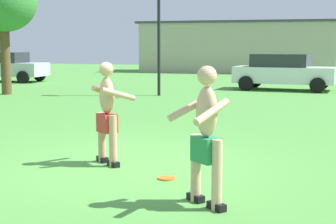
# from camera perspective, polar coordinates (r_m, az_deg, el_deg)

# --- Properties ---
(ground_plane) EXTENTS (80.00, 80.00, 0.00)m
(ground_plane) POSITION_cam_1_polar(r_m,az_deg,el_deg) (8.57, -4.40, -5.90)
(ground_plane) COLOR #4C8E3D
(player_near) EXTENTS (0.76, 0.81, 1.71)m
(player_near) POSITION_cam_1_polar(r_m,az_deg,el_deg) (8.48, -6.82, 0.13)
(player_near) COLOR black
(player_near) RESTS_ON ground_plane
(player_in_green) EXTENTS (0.79, 0.78, 1.74)m
(player_in_green) POSITION_cam_1_polar(r_m,az_deg,el_deg) (6.25, 4.28, -2.33)
(player_in_green) COLOR black
(player_in_green) RESTS_ON ground_plane
(frisbee) EXTENTS (0.26, 0.26, 0.03)m
(frisbee) POSITION_cam_1_polar(r_m,az_deg,el_deg) (7.66, -0.15, -7.42)
(frisbee) COLOR orange
(frisbee) RESTS_ON ground_plane
(car_white_near_post) EXTENTS (4.48, 2.42, 1.58)m
(car_white_near_post) POSITION_cam_1_polar(r_m,az_deg,el_deg) (22.94, 12.82, 4.48)
(car_white_near_post) COLOR white
(car_white_near_post) RESTS_ON ground_plane
(car_silver_far_end) EXTENTS (4.36, 2.15, 1.58)m
(car_silver_far_end) POSITION_cam_1_polar(r_m,az_deg,el_deg) (28.80, -17.82, 4.90)
(car_silver_far_end) COLOR silver
(car_silver_far_end) RESTS_ON ground_plane
(lamp_post) EXTENTS (0.60, 0.24, 5.35)m
(lamp_post) POSITION_cam_1_polar(r_m,az_deg,el_deg) (19.91, -1.04, 11.37)
(lamp_post) COLOR black
(lamp_post) RESTS_ON ground_plane
(outbuilding_behind_lot) EXTENTS (13.97, 4.43, 3.63)m
(outbuilding_behind_lot) POSITION_cam_1_polar(r_m,az_deg,el_deg) (37.18, 7.71, 7.25)
(outbuilding_behind_lot) COLOR #B2A893
(outbuilding_behind_lot) RESTS_ON ground_plane
(tree_left_field) EXTENTS (2.63, 2.63, 4.88)m
(tree_left_field) POSITION_cam_1_polar(r_m,az_deg,el_deg) (21.47, -18.00, 11.57)
(tree_left_field) COLOR brown
(tree_left_field) RESTS_ON ground_plane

